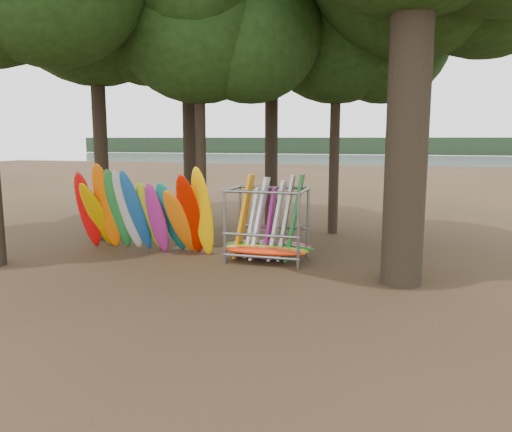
# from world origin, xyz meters

# --- Properties ---
(ground) EXTENTS (120.00, 120.00, 0.00)m
(ground) POSITION_xyz_m (0.00, 0.00, 0.00)
(ground) COLOR #47331E
(ground) RESTS_ON ground
(lake) EXTENTS (160.00, 160.00, 0.00)m
(lake) POSITION_xyz_m (0.00, 60.00, 0.00)
(lake) COLOR gray
(lake) RESTS_ON ground
(far_shore) EXTENTS (160.00, 4.00, 4.00)m
(far_shore) POSITION_xyz_m (0.00, 110.00, 2.00)
(far_shore) COLOR black
(far_shore) RESTS_ON ground
(oak_3) EXTENTS (7.09, 7.09, 11.27)m
(oak_3) POSITION_xyz_m (2.37, 6.75, 8.17)
(oak_3) COLOR black
(oak_3) RESTS_ON ground
(oak_5) EXTENTS (6.88, 6.88, 10.93)m
(oak_5) POSITION_xyz_m (-1.82, 3.15, 7.93)
(oak_5) COLOR black
(oak_5) RESTS_ON ground
(kayak_row) EXTENTS (5.03, 2.07, 3.14)m
(kayak_row) POSITION_xyz_m (-3.20, 1.40, 1.32)
(kayak_row) COLOR red
(kayak_row) RESTS_ON ground
(storage_rack) EXTENTS (2.90, 1.56, 2.74)m
(storage_rack) POSITION_xyz_m (1.06, 1.49, 1.06)
(storage_rack) COLOR slate
(storage_rack) RESTS_ON ground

